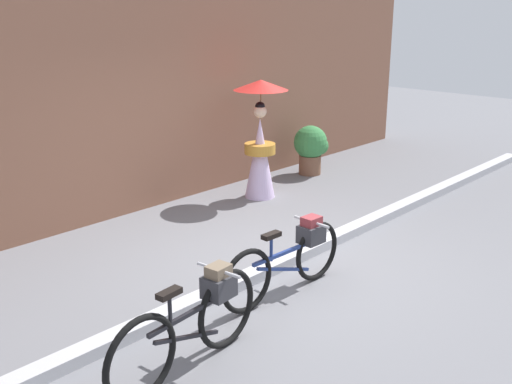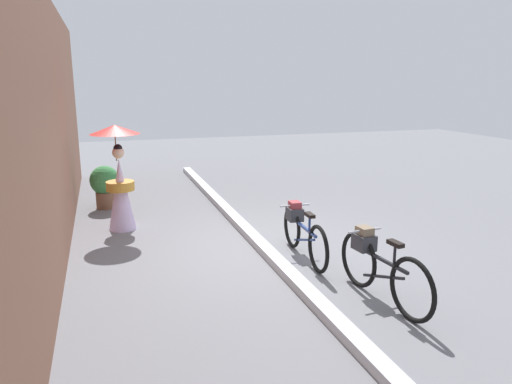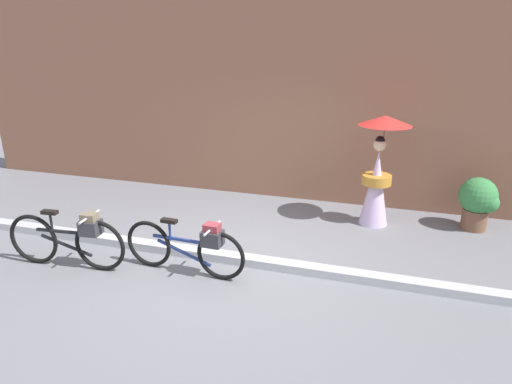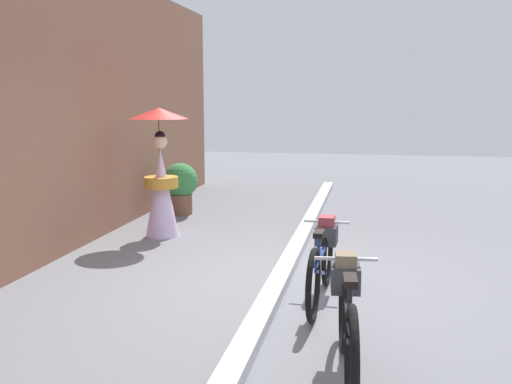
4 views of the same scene
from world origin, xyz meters
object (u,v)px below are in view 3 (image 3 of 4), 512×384
(bicycle_near_officer, at_px, (71,238))
(person_with_parasol, at_px, (378,170))
(bicycle_far_side, at_px, (190,246))
(potted_plant_by_door, at_px, (479,201))

(bicycle_near_officer, distance_m, person_with_parasol, 4.86)
(bicycle_near_officer, bearing_deg, bicycle_far_side, 10.90)
(bicycle_near_officer, bearing_deg, potted_plant_by_door, 29.12)
(bicycle_near_officer, height_order, person_with_parasol, person_with_parasol)
(bicycle_far_side, xyz_separation_m, potted_plant_by_door, (3.90, 2.77, 0.09))
(person_with_parasol, bearing_deg, potted_plant_by_door, 8.34)
(person_with_parasol, bearing_deg, bicycle_near_officer, -143.95)
(bicycle_near_officer, bearing_deg, person_with_parasol, 36.05)
(bicycle_near_officer, xyz_separation_m, bicycle_far_side, (1.64, 0.32, -0.03))
(person_with_parasol, distance_m, potted_plant_by_door, 1.71)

